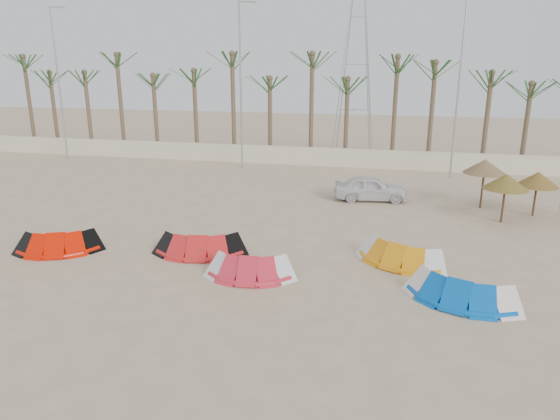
% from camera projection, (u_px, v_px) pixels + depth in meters
% --- Properties ---
extents(ground, '(120.00, 120.00, 0.00)m').
position_uv_depth(ground, '(235.00, 305.00, 15.24)').
color(ground, tan).
rests_on(ground, ground).
extents(boundary_wall, '(60.00, 0.30, 1.30)m').
position_uv_depth(boundary_wall, '(331.00, 157.00, 35.60)').
color(boundary_wall, beige).
rests_on(boundary_wall, ground).
extents(palm_line, '(52.00, 4.00, 7.70)m').
position_uv_depth(palm_line, '(345.00, 73.00, 35.22)').
color(palm_line, brown).
rests_on(palm_line, ground).
extents(lamp_a, '(1.25, 0.14, 11.00)m').
position_uv_depth(lamp_a, '(59.00, 82.00, 36.64)').
color(lamp_a, '#A5A8AD').
rests_on(lamp_a, ground).
extents(lamp_b, '(1.25, 0.14, 11.00)m').
position_uv_depth(lamp_b, '(241.00, 84.00, 33.59)').
color(lamp_b, '#A5A8AD').
rests_on(lamp_b, ground).
extents(lamp_c, '(1.25, 0.14, 11.00)m').
position_uv_depth(lamp_c, '(459.00, 86.00, 30.54)').
color(lamp_c, '#A5A8AD').
rests_on(lamp_c, ground).
extents(pylon, '(3.00, 3.00, 14.00)m').
position_uv_depth(pylon, '(352.00, 153.00, 41.17)').
color(pylon, '#A5A8AD').
rests_on(pylon, ground).
extents(kite_red_left, '(3.60, 2.51, 0.90)m').
position_uv_depth(kite_red_left, '(63.00, 240.00, 19.64)').
color(kite_red_left, red).
rests_on(kite_red_left, ground).
extents(kite_red_mid, '(3.67, 2.07, 0.90)m').
position_uv_depth(kite_red_mid, '(203.00, 241.00, 19.42)').
color(kite_red_mid, red).
rests_on(kite_red_mid, ground).
extents(kite_red_right, '(3.15, 1.75, 0.90)m').
position_uv_depth(kite_red_right, '(252.00, 264.00, 17.29)').
color(kite_red_right, red).
rests_on(kite_red_right, ground).
extents(kite_orange, '(3.76, 2.67, 0.90)m').
position_uv_depth(kite_orange, '(400.00, 251.00, 18.48)').
color(kite_orange, orange).
rests_on(kite_orange, ground).
extents(kite_blue, '(3.80, 2.54, 0.90)m').
position_uv_depth(kite_blue, '(460.00, 286.00, 15.55)').
color(kite_blue, '#0254B7').
rests_on(kite_blue, ground).
extents(parasol_left, '(2.09, 2.09, 2.50)m').
position_uv_depth(parasol_left, '(485.00, 167.00, 24.86)').
color(parasol_left, '#4C331E').
rests_on(parasol_left, ground).
extents(parasol_mid, '(2.01, 2.01, 2.28)m').
position_uv_depth(parasol_mid, '(506.00, 182.00, 22.61)').
color(parasol_mid, '#4C331E').
rests_on(parasol_mid, ground).
extents(parasol_right, '(1.93, 1.93, 2.17)m').
position_uv_depth(parasol_right, '(538.00, 179.00, 23.61)').
color(parasol_right, '#4C331E').
rests_on(parasol_right, ground).
extents(car, '(4.06, 2.07, 1.32)m').
position_uv_depth(car, '(371.00, 188.00, 26.70)').
color(car, silver).
rests_on(car, ground).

